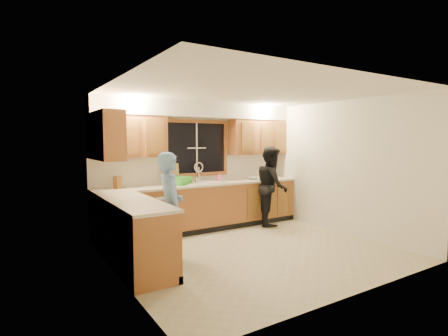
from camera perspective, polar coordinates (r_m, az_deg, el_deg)
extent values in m
plane|color=#B8AD8E|center=(5.73, 4.62, -13.32)|extent=(4.20, 4.20, 0.00)
plane|color=white|center=(5.50, 4.79, 12.31)|extent=(4.20, 4.20, 0.00)
plane|color=white|center=(7.08, -4.53, 0.43)|extent=(4.20, 0.00, 4.20)
plane|color=white|center=(4.55, -17.03, -2.02)|extent=(0.00, 3.80, 3.80)
plane|color=white|center=(6.94, 18.74, 0.12)|extent=(0.00, 3.80, 3.80)
cube|color=#AB6331|center=(6.93, -3.34, -6.42)|extent=(4.20, 0.60, 0.88)
cube|color=#AB6331|center=(5.11, -14.55, -10.51)|extent=(0.60, 1.90, 0.88)
cube|color=beige|center=(6.84, -3.29, -2.65)|extent=(4.20, 0.63, 0.04)
cube|color=beige|center=(5.02, -14.49, -5.41)|extent=(0.63, 1.90, 0.04)
cube|color=#AB6331|center=(6.37, -15.34, 5.01)|extent=(1.35, 0.33, 0.75)
cube|color=#AB6331|center=(7.70, 5.50, 5.03)|extent=(1.35, 0.33, 0.75)
cube|color=#AB6331|center=(5.64, -18.51, 5.02)|extent=(0.33, 0.90, 0.75)
cube|color=white|center=(6.94, -3.91, 9.45)|extent=(4.20, 0.35, 0.30)
cube|color=black|center=(7.06, -4.53, 3.26)|extent=(1.30, 0.01, 1.00)
cube|color=#AB6331|center=(7.06, -4.52, 7.61)|extent=(1.44, 0.03, 0.07)
cube|color=#AB6331|center=(7.09, -4.47, -1.07)|extent=(1.44, 0.03, 0.07)
cube|color=#AB6331|center=(6.76, -9.65, 3.16)|extent=(0.07, 0.03, 1.00)
cube|color=#AB6331|center=(7.40, 0.22, 3.33)|extent=(0.07, 0.03, 1.00)
cube|color=white|center=(6.85, -3.36, -2.39)|extent=(0.86, 0.52, 0.03)
cube|color=white|center=(6.76, -4.92, -3.25)|extent=(0.38, 0.42, 0.18)
cube|color=white|center=(6.96, -1.84, -3.02)|extent=(0.38, 0.42, 0.18)
cylinder|color=silver|center=(7.01, -4.15, -1.00)|extent=(0.04, 0.04, 0.28)
torus|color=silver|center=(7.00, -4.15, 0.14)|extent=(0.21, 0.03, 0.21)
cube|color=white|center=(6.57, -9.87, -7.35)|extent=(0.60, 0.56, 0.82)
cube|color=white|center=(4.59, -12.35, -12.09)|extent=(0.58, 0.75, 0.90)
imported|color=#6D99CE|center=(5.16, -8.80, -6.24)|extent=(0.50, 0.65, 1.59)
imported|color=black|center=(7.33, 7.79, -2.88)|extent=(0.96, 1.00, 1.63)
cube|color=#8E5E27|center=(6.33, -16.98, -2.26)|extent=(0.15, 0.14, 0.21)
cube|color=tan|center=(6.73, -8.61, -0.93)|extent=(0.31, 0.15, 0.39)
cube|color=green|center=(6.62, -7.04, -2.08)|extent=(0.42, 0.40, 0.15)
imported|color=#F45D96|center=(7.08, -0.81, -1.53)|extent=(0.08, 0.08, 0.17)
imported|color=silver|center=(7.49, 4.82, -1.67)|extent=(0.27, 0.27, 0.06)
cylinder|color=beige|center=(6.58, -5.16, -2.29)|extent=(0.07, 0.07, 0.11)
cylinder|color=beige|center=(6.63, -4.48, -2.16)|extent=(0.09, 0.09, 0.13)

